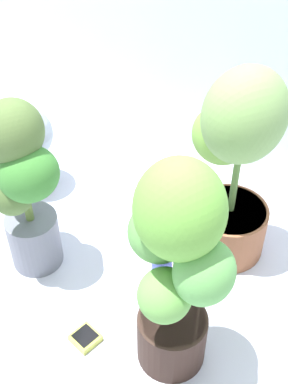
% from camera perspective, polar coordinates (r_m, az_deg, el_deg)
% --- Properties ---
extents(ground_plane, '(8.00, 8.00, 0.00)m').
position_cam_1_polar(ground_plane, '(1.87, -3.69, -9.29)').
color(ground_plane, silver).
rests_on(ground_plane, ground).
extents(potted_plant_front_left, '(0.37, 0.30, 0.67)m').
position_cam_1_polar(potted_plant_front_left, '(1.69, -13.37, 1.41)').
color(potted_plant_front_left, slate).
rests_on(potted_plant_front_left, ground).
extents(potted_plant_front_right, '(0.34, 0.33, 0.76)m').
position_cam_1_polar(potted_plant_front_right, '(1.34, 3.58, -7.99)').
color(potted_plant_front_right, '#34221A').
rests_on(potted_plant_front_right, ground).
extents(potted_plant_back_right, '(0.34, 0.35, 0.74)m').
position_cam_1_polar(potted_plant_back_right, '(1.72, 9.94, 3.37)').
color(potted_plant_back_right, '#935839').
rests_on(potted_plant_back_right, ground).
extents(hygrometer_box, '(0.10, 0.10, 0.03)m').
position_cam_1_polar(hygrometer_box, '(1.72, -6.46, -15.62)').
color(hygrometer_box, '#C9D14B').
rests_on(hygrometer_box, ground).
extents(floor_fan, '(0.28, 0.28, 0.37)m').
position_cam_1_polar(floor_fan, '(2.12, -12.82, 5.83)').
color(floor_fan, black).
rests_on(floor_fan, ground).
extents(nutrient_bottle, '(0.07, 0.07, 0.28)m').
position_cam_1_polar(nutrient_bottle, '(1.76, 2.01, -6.77)').
color(nutrient_bottle, '#4456B8').
rests_on(nutrient_bottle, ground).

